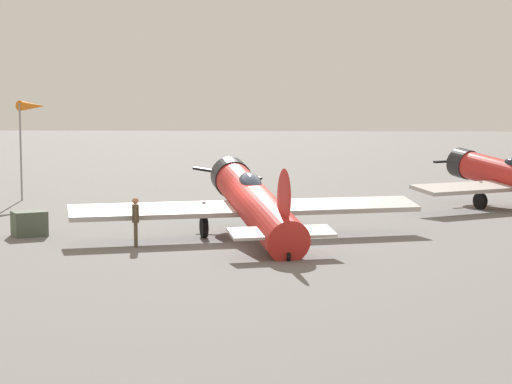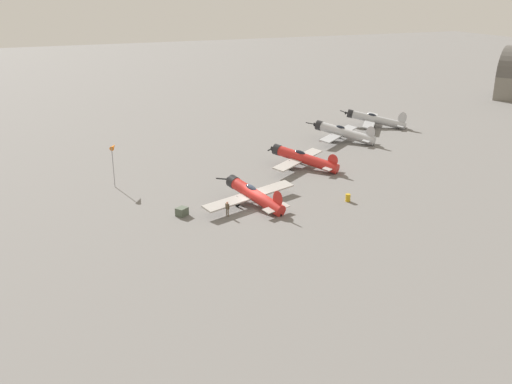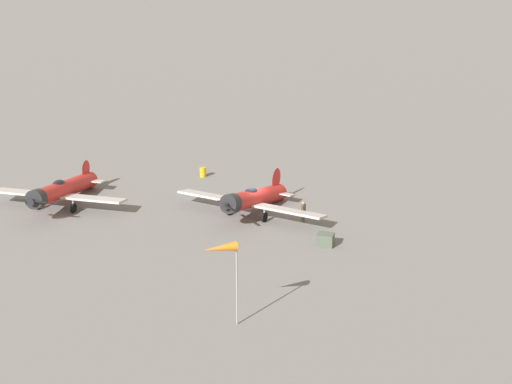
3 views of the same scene
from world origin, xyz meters
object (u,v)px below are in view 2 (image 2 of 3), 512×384
object	(u,v)px
fuel_drum	(348,198)
ground_crew_mechanic	(227,207)
windsock_mast	(113,148)
airplane_outer_stand	(374,119)
airplane_foreground	(253,194)
airplane_far_line	(343,132)
airplane_mid_apron	(303,158)
equipment_crate	(182,212)

from	to	relation	value
fuel_drum	ground_crew_mechanic	bearing A→B (deg)	85.74
windsock_mast	airplane_outer_stand	bearing A→B (deg)	-73.58
airplane_foreground	ground_crew_mechanic	world-z (taller)	airplane_foreground
airplane_far_line	fuel_drum	size ratio (longest dim) A/B	11.76
airplane_mid_apron	equipment_crate	xyz separation A→B (m)	(-10.67, 20.38, -0.94)
airplane_foreground	windsock_mast	size ratio (longest dim) A/B	2.42
airplane_outer_stand	fuel_drum	xyz separation A→B (m)	(-30.87, 24.04, -0.94)
airplane_outer_stand	fuel_drum	distance (m)	39.14
airplane_outer_stand	equipment_crate	world-z (taller)	airplane_outer_stand
airplane_far_line	windsock_mast	bearing A→B (deg)	64.45
ground_crew_mechanic	windsock_mast	world-z (taller)	windsock_mast
fuel_drum	windsock_mast	world-z (taller)	windsock_mast
windsock_mast	airplane_far_line	bearing A→B (deg)	-78.50
airplane_mid_apron	windsock_mast	xyz separation A→B (m)	(2.77, 25.30, 3.42)
windsock_mast	airplane_foreground	bearing A→B (deg)	-135.48
airplane_outer_stand	ground_crew_mechanic	bearing A→B (deg)	75.16
equipment_crate	windsock_mast	bearing A→B (deg)	20.09
airplane_outer_stand	equipment_crate	distance (m)	51.47
equipment_crate	fuel_drum	distance (m)	19.61
airplane_foreground	windsock_mast	bearing A→B (deg)	24.22
airplane_mid_apron	airplane_far_line	bearing A→B (deg)	-85.45
airplane_foreground	ground_crew_mechanic	xyz separation A→B (m)	(-1.92, 3.86, -0.34)
airplane_far_line	windsock_mast	world-z (taller)	windsock_mast
ground_crew_mechanic	fuel_drum	size ratio (longest dim) A/B	1.90
equipment_crate	airplane_mid_apron	bearing A→B (deg)	-62.36
airplane_far_line	windsock_mast	distance (m)	38.86
equipment_crate	fuel_drum	world-z (taller)	equipment_crate
airplane_mid_apron	windsock_mast	distance (m)	25.68
airplane_foreground	airplane_mid_apron	bearing A→B (deg)	-67.98
airplane_mid_apron	airplane_outer_stand	xyz separation A→B (m)	(17.00, -23.01, -0.02)
fuel_drum	windsock_mast	bearing A→B (deg)	55.57
airplane_far_line	ground_crew_mechanic	size ratio (longest dim) A/B	6.19
equipment_crate	fuel_drum	bearing A→B (deg)	-99.38
airplane_far_line	airplane_outer_stand	bearing A→B (deg)	-94.92
airplane_mid_apron	ground_crew_mechanic	distance (m)	20.30
windsock_mast	fuel_drum	bearing A→B (deg)	-124.43
airplane_mid_apron	airplane_far_line	distance (m)	16.42
airplane_far_line	airplane_outer_stand	xyz separation A→B (m)	(6.52, -10.37, -0.08)
airplane_foreground	windsock_mast	xyz separation A→B (m)	(13.61, 13.39, 3.45)
airplane_far_line	ground_crew_mechanic	world-z (taller)	airplane_far_line
fuel_drum	equipment_crate	bearing A→B (deg)	80.62
airplane_foreground	airplane_far_line	xyz separation A→B (m)	(21.33, -24.55, 0.09)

